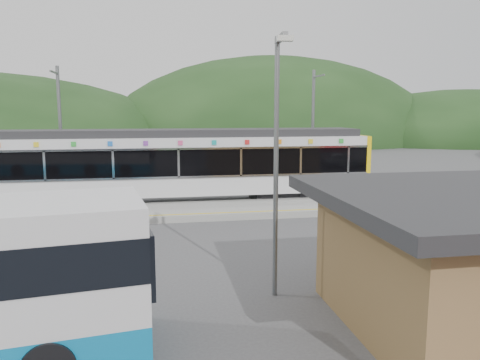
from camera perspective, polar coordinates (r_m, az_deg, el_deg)
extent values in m
plane|color=#4C4C4F|center=(18.33, -3.57, -6.34)|extent=(120.00, 120.00, 0.00)
ellipsoid|color=#1E3D19|center=(73.99, 3.98, 4.76)|extent=(52.00, 39.00, 26.00)
ellipsoid|color=#1E3D19|center=(80.84, 25.51, 4.27)|extent=(44.00, 33.00, 16.00)
cube|color=#9E9E99|center=(21.49, -4.59, -3.74)|extent=(26.00, 3.20, 0.30)
cube|color=yellow|center=(20.19, -4.23, -4.08)|extent=(26.00, 0.10, 0.01)
cube|color=black|center=(24.63, -22.87, -2.46)|extent=(3.20, 2.20, 0.56)
cube|color=black|center=(24.88, 5.19, -1.73)|extent=(3.20, 2.20, 0.56)
cube|color=silver|center=(23.90, -8.81, -0.41)|extent=(20.00, 2.90, 0.92)
cube|color=black|center=(23.75, -8.87, 2.41)|extent=(20.00, 2.96, 1.45)
cube|color=silver|center=(22.34, -8.74, 0.30)|extent=(20.00, 0.05, 0.10)
cube|color=silver|center=(22.19, -8.82, 3.75)|extent=(20.00, 0.05, 0.10)
cube|color=silver|center=(23.67, -8.92, 4.70)|extent=(20.00, 2.90, 0.45)
cube|color=#2D2D30|center=(23.65, -8.94, 5.68)|extent=(19.40, 2.50, 0.36)
cube|color=yellow|center=(26.04, 14.02, 2.06)|extent=(0.24, 2.92, 3.00)
cube|color=silver|center=(22.80, -22.73, 1.62)|extent=(0.10, 0.05, 1.35)
cube|color=silver|center=(22.34, -15.20, 1.85)|extent=(0.10, 0.05, 1.35)
cube|color=silver|center=(22.27, -7.49, 2.05)|extent=(0.10, 0.05, 1.35)
cube|color=silver|center=(22.61, 0.13, 2.22)|extent=(0.10, 0.05, 1.35)
cube|color=silver|center=(23.32, 7.41, 2.34)|extent=(0.10, 0.05, 1.35)
cube|color=silver|center=(24.19, 13.07, 2.40)|extent=(0.10, 0.05, 1.35)
cube|color=yellow|center=(22.80, -23.60, 3.98)|extent=(0.22, 0.04, 0.22)
cube|color=green|center=(22.48, -19.62, 4.14)|extent=(0.22, 0.04, 0.22)
cube|color=blue|center=(22.27, -15.55, 4.28)|extent=(0.22, 0.04, 0.22)
cube|color=purple|center=(22.18, -11.42, 4.41)|extent=(0.22, 0.04, 0.22)
cube|color=#E54C8C|center=(22.20, -7.28, 4.51)|extent=(0.22, 0.04, 0.22)
cube|color=#19A5A5|center=(22.34, -3.17, 4.59)|extent=(0.22, 0.04, 0.22)
cube|color=red|center=(22.59, 0.88, 4.64)|extent=(0.22, 0.04, 0.22)
cube|color=orange|center=(22.95, 4.82, 4.67)|extent=(0.22, 0.04, 0.22)
cube|color=yellow|center=(23.41, 8.62, 4.68)|extent=(0.22, 0.04, 0.22)
cube|color=green|center=(23.97, 12.25, 4.67)|extent=(0.22, 0.04, 0.22)
cylinder|color=slate|center=(26.71, -21.01, 5.35)|extent=(0.18, 0.18, 7.00)
cube|color=slate|center=(25.98, -21.71, 12.10)|extent=(0.08, 1.80, 0.08)
cylinder|color=slate|center=(27.74, 8.85, 5.90)|extent=(0.18, 0.18, 7.00)
cube|color=slate|center=(27.03, 9.56, 12.40)|extent=(0.08, 1.80, 0.08)
cylinder|color=black|center=(10.00, -21.90, -17.08)|extent=(1.29, 2.75, 0.91)
cylinder|color=slate|center=(11.53, 4.40, 1.13)|extent=(0.12, 0.12, 6.41)
cube|color=slate|center=(11.10, 5.24, 16.88)|extent=(0.21, 1.07, 0.12)
cube|color=silver|center=(10.63, 5.95, 16.78)|extent=(0.36, 0.21, 0.12)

